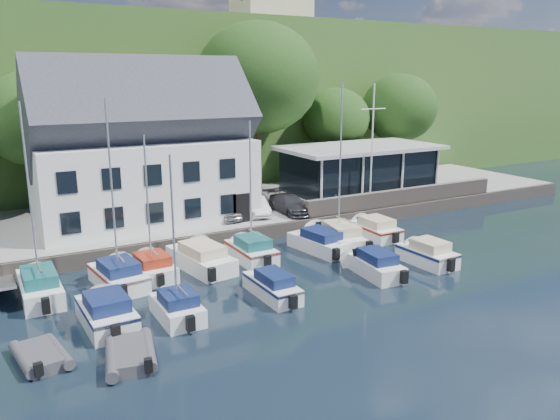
# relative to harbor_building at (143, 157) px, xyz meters

# --- Properties ---
(ground) EXTENTS (180.00, 180.00, 0.00)m
(ground) POSITION_rel_harbor_building_xyz_m (7.00, -16.50, -5.35)
(ground) COLOR black
(ground) RESTS_ON ground
(quay) EXTENTS (60.00, 13.00, 1.00)m
(quay) POSITION_rel_harbor_building_xyz_m (7.00, 1.00, -4.85)
(quay) COLOR gray
(quay) RESTS_ON ground
(quay_face) EXTENTS (60.00, 0.30, 1.00)m
(quay_face) POSITION_rel_harbor_building_xyz_m (7.00, -5.50, -4.85)
(quay_face) COLOR #675B52
(quay_face) RESTS_ON ground
(hillside) EXTENTS (160.00, 75.00, 16.00)m
(hillside) POSITION_rel_harbor_building_xyz_m (7.00, 45.50, 2.65)
(hillside) COLOR #2E541F
(hillside) RESTS_ON ground
(field_patch) EXTENTS (50.00, 30.00, 0.30)m
(field_patch) POSITION_rel_harbor_building_xyz_m (15.00, 53.50, 10.80)
(field_patch) COLOR #5D6532
(field_patch) RESTS_ON hillside
(farmhouse) EXTENTS (10.40, 7.00, 8.20)m
(farmhouse) POSITION_rel_harbor_building_xyz_m (29.00, 35.50, 14.75)
(farmhouse) COLOR beige
(farmhouse) RESTS_ON hillside
(harbor_building) EXTENTS (14.40, 8.20, 8.70)m
(harbor_building) POSITION_rel_harbor_building_xyz_m (0.00, 0.00, 0.00)
(harbor_building) COLOR silver
(harbor_building) RESTS_ON quay
(club_pavilion) EXTENTS (13.20, 7.20, 4.10)m
(club_pavilion) POSITION_rel_harbor_building_xyz_m (18.00, -0.50, -2.30)
(club_pavilion) COLOR black
(club_pavilion) RESTS_ON quay
(seawall) EXTENTS (18.00, 0.50, 1.20)m
(seawall) POSITION_rel_harbor_building_xyz_m (19.00, -5.10, -3.75)
(seawall) COLOR #675B52
(seawall) RESTS_ON quay
(gangway) EXTENTS (1.20, 6.00, 1.40)m
(gangway) POSITION_rel_harbor_building_xyz_m (-9.50, -7.50, -5.35)
(gangway) COLOR #BABABE
(gangway) RESTS_ON ground
(car_silver) EXTENTS (1.58, 3.65, 1.23)m
(car_silver) POSITION_rel_harbor_building_xyz_m (4.86, -2.54, -3.74)
(car_silver) COLOR #A1A2A5
(car_silver) RESTS_ON quay
(car_white) EXTENTS (2.20, 4.09, 1.28)m
(car_white) POSITION_rel_harbor_building_xyz_m (7.30, -2.53, -3.71)
(car_white) COLOR silver
(car_white) RESTS_ON quay
(car_dgrey) EXTENTS (1.97, 4.53, 1.30)m
(car_dgrey) POSITION_rel_harbor_building_xyz_m (9.73, -3.22, -3.70)
(car_dgrey) COLOR #2F2F34
(car_dgrey) RESTS_ON quay
(car_blue) EXTENTS (2.10, 3.94, 1.28)m
(car_blue) POSITION_rel_harbor_building_xyz_m (12.92, -3.14, -3.71)
(car_blue) COLOR #314B98
(car_blue) RESTS_ON quay
(flagpole) EXTENTS (2.21, 0.20, 9.20)m
(flagpole) POSITION_rel_harbor_building_xyz_m (16.14, -4.40, 0.25)
(flagpole) COLOR silver
(flagpole) RESTS_ON quay
(tree_1) EXTENTS (7.41, 7.41, 10.12)m
(tree_1) POSITION_rel_harbor_building_xyz_m (-5.98, 5.61, 0.71)
(tree_1) COLOR black
(tree_1) RESTS_ON quay
(tree_2) EXTENTS (8.09, 8.09, 11.06)m
(tree_2) POSITION_rel_harbor_building_xyz_m (2.56, 5.95, 1.18)
(tree_2) COLOR black
(tree_2) RESTS_ON quay
(tree_3) EXTENTS (10.42, 10.42, 14.24)m
(tree_3) POSITION_rel_harbor_building_xyz_m (11.69, 5.61, 2.77)
(tree_3) COLOR black
(tree_3) RESTS_ON quay
(tree_4) EXTENTS (6.35, 6.35, 8.68)m
(tree_4) POSITION_rel_harbor_building_xyz_m (20.15, 6.12, -0.01)
(tree_4) COLOR black
(tree_4) RESTS_ON quay
(tree_5) EXTENTS (7.29, 7.29, 9.97)m
(tree_5) POSITION_rel_harbor_building_xyz_m (26.68, 4.78, 0.63)
(tree_5) COLOR black
(tree_5) RESTS_ON quay
(boat_r1_0) EXTENTS (1.99, 6.64, 9.47)m
(boat_r1_0) POSITION_rel_harbor_building_xyz_m (-7.85, -8.92, -0.61)
(boat_r1_0) COLOR silver
(boat_r1_0) RESTS_ON ground
(boat_r1_1) EXTENTS (2.86, 6.05, 9.16)m
(boat_r1_1) POSITION_rel_harbor_building_xyz_m (-4.10, -9.26, -0.77)
(boat_r1_1) COLOR silver
(boat_r1_1) RESTS_ON ground
(boat_r1_2) EXTENTS (2.31, 5.24, 8.48)m
(boat_r1_2) POSITION_rel_harbor_building_xyz_m (-2.20, -8.77, -1.11)
(boat_r1_2) COLOR silver
(boat_r1_2) RESTS_ON ground
(boat_r1_3) EXTENTS (3.27, 7.32, 1.54)m
(boat_r1_3) POSITION_rel_harbor_building_xyz_m (0.68, -8.69, -4.58)
(boat_r1_3) COLOR silver
(boat_r1_3) RESTS_ON ground
(boat_r1_4) EXTENTS (2.07, 5.50, 9.24)m
(boat_r1_4) POSITION_rel_harbor_building_xyz_m (3.81, -8.86, -0.73)
(boat_r1_4) COLOR silver
(boat_r1_4) RESTS_ON ground
(boat_r1_5) EXTENTS (2.82, 6.45, 1.44)m
(boat_r1_5) POSITION_rel_harbor_building_xyz_m (8.32, -9.30, -4.63)
(boat_r1_5) COLOR silver
(boat_r1_5) RESTS_ON ground
(boat_r1_6) EXTENTS (3.27, 7.21, 9.42)m
(boat_r1_6) POSITION_rel_harbor_building_xyz_m (10.02, -8.98, -0.64)
(boat_r1_6) COLOR silver
(boat_r1_6) RESTS_ON ground
(boat_r1_7) EXTENTS (2.19, 5.71, 1.42)m
(boat_r1_7) POSITION_rel_harbor_building_xyz_m (13.27, -8.59, -4.64)
(boat_r1_7) COLOR silver
(boat_r1_7) RESTS_ON ground
(boat_r2_0) EXTENTS (2.32, 5.67, 1.54)m
(boat_r2_0) POSITION_rel_harbor_building_xyz_m (-5.62, -13.64, -4.58)
(boat_r2_0) COLOR silver
(boat_r2_0) RESTS_ON ground
(boat_r2_1) EXTENTS (1.88, 4.63, 8.36)m
(boat_r2_1) POSITION_rel_harbor_building_xyz_m (-2.68, -14.47, -1.17)
(boat_r2_1) COLOR silver
(boat_r2_1) RESTS_ON ground
(boat_r2_2) EXTENTS (1.63, 5.57, 1.35)m
(boat_r2_2) POSITION_rel_harbor_building_xyz_m (2.30, -14.27, -4.68)
(boat_r2_2) COLOR silver
(boat_r2_2) RESTS_ON ground
(boat_r2_3) EXTENTS (2.36, 5.93, 1.43)m
(boat_r2_3) POSITION_rel_harbor_building_xyz_m (8.71, -14.29, -4.64)
(boat_r2_3) COLOR silver
(boat_r2_3) RESTS_ON ground
(boat_r2_4) EXTENTS (2.15, 5.22, 1.50)m
(boat_r2_4) POSITION_rel_harbor_building_xyz_m (12.52, -14.40, -4.60)
(boat_r2_4) COLOR silver
(boat_r2_4) RESTS_ON ground
(dinghy_0) EXTENTS (2.21, 3.20, 0.69)m
(dinghy_0) POSITION_rel_harbor_building_xyz_m (-8.53, -15.64, -5.00)
(dinghy_0) COLOR #3B3B40
(dinghy_0) RESTS_ON ground
(dinghy_1) EXTENTS (2.55, 3.57, 0.76)m
(dinghy_1) POSITION_rel_harbor_building_xyz_m (-5.51, -17.25, -4.97)
(dinghy_1) COLOR #3B3B40
(dinghy_1) RESTS_ON ground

